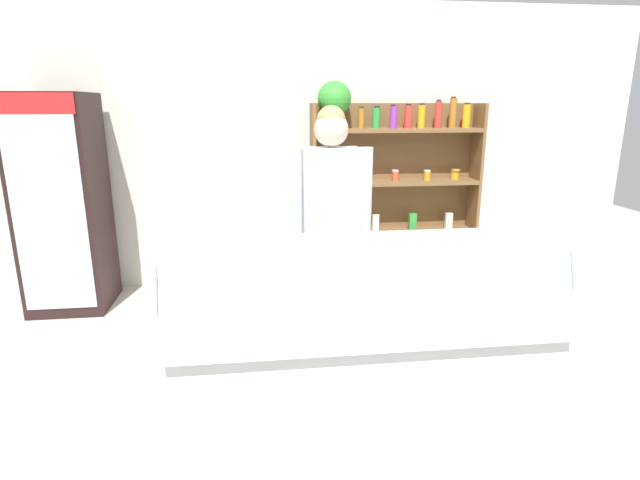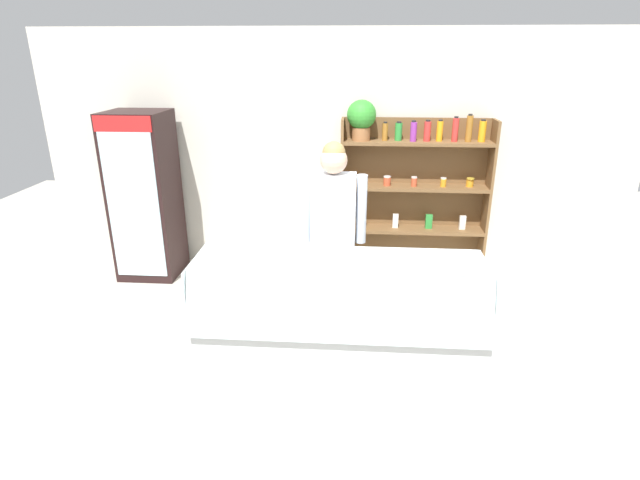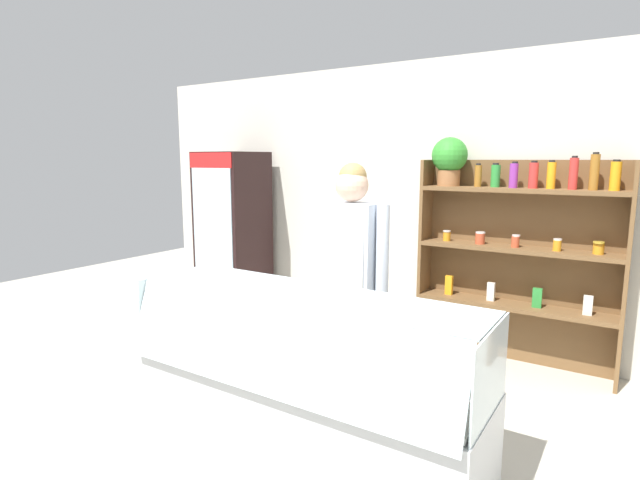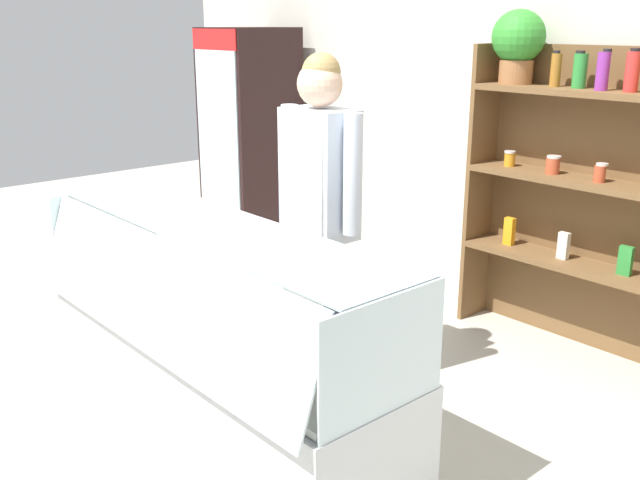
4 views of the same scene
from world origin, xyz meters
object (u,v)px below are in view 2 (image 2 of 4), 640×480
object	(u,v)px
shelving_unit	(405,177)
deli_display_case	(337,342)
drinks_fridge	(145,196)
shop_clerk	(333,224)

from	to	relation	value
shelving_unit	deli_display_case	xyz separation A→B (m)	(-0.66, -2.12, -0.82)
drinks_fridge	shop_clerk	bearing A→B (deg)	-27.48
drinks_fridge	deli_display_case	bearing A→B (deg)	-39.58
shop_clerk	shelving_unit	bearing A→B (deg)	62.40
deli_display_case	shop_clerk	bearing A→B (deg)	95.93
drinks_fridge	shop_clerk	size ratio (longest dim) A/B	1.06
shelving_unit	deli_display_case	world-z (taller)	shelving_unit
drinks_fridge	deli_display_case	world-z (taller)	drinks_fridge
shop_clerk	deli_display_case	bearing A→B (deg)	-84.07
shelving_unit	deli_display_case	size ratio (longest dim) A/B	0.90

